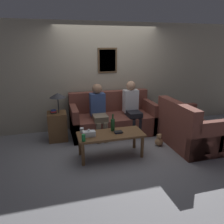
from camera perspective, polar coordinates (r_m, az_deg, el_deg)
ground_plane at (r=4.94m, az=1.86°, el=-7.62°), size 16.00×16.00×0.00m
wall_back at (r=5.55m, az=-1.28°, el=9.23°), size 9.00×0.08×2.60m
couch_main at (r=5.31m, az=0.10°, el=-1.94°), size 1.99×0.95×0.97m
couch_side at (r=4.90m, az=19.49°, el=-4.62°), size 0.95×1.32×0.97m
coffee_table at (r=4.16m, az=-0.34°, el=-6.44°), size 1.25×0.53×0.47m
side_table_with_lamp at (r=5.03m, az=-14.04°, el=-2.82°), size 0.43×0.41×1.08m
wine_bottle at (r=4.23m, az=0.20°, el=-3.28°), size 0.08×0.08×0.33m
drinking_glass at (r=4.19m, az=-7.86°, el=-4.77°), size 0.07×0.07×0.10m
book_stack at (r=4.16m, az=1.65°, el=-5.26°), size 0.16×0.11×0.03m
soda_can at (r=3.84m, az=-7.45°, el=-6.70°), size 0.07×0.07×0.12m
tissue_box at (r=4.02m, az=-6.04°, el=-5.63°), size 0.23×0.12×0.14m
person_left at (r=4.93m, az=-3.54°, el=0.80°), size 0.34×0.62×1.23m
person_right at (r=5.18m, az=5.26°, el=1.68°), size 0.34×0.60×1.26m
teddy_bear at (r=4.80m, az=12.15°, el=-7.27°), size 0.17×0.17×0.27m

